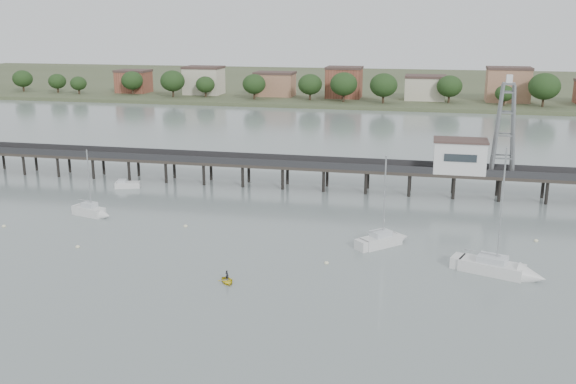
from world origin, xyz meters
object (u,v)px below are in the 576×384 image
pier (305,166)px  lattice_tower (505,130)px  yellow_dinghy (227,282)px  white_tender (127,185)px  sailboat_b (94,212)px  sailboat_c (387,240)px  sailboat_d (506,270)px

pier → lattice_tower: size_ratio=9.68×
yellow_dinghy → lattice_tower: bearing=20.6°
yellow_dinghy → white_tender: bearing=97.4°
pier → lattice_tower: lattice_tower is taller
lattice_tower → sailboat_b: size_ratio=1.52×
lattice_tower → white_tender: lattice_tower is taller
lattice_tower → sailboat_c: 32.12m
sailboat_d → yellow_dinghy: bearing=-144.5°
sailboat_b → yellow_dinghy: size_ratio=4.29×
sailboat_d → sailboat_b: bearing=-171.1°
sailboat_c → yellow_dinghy: sailboat_c is taller
sailboat_d → white_tender: (-58.75, 26.92, -0.14)m
lattice_tower → white_tender: (-61.04, -6.47, -10.60)m
lattice_tower → yellow_dinghy: lattice_tower is taller
sailboat_b → yellow_dinghy: 32.37m
sailboat_b → white_tender: 16.63m
pier → sailboat_d: 44.48m
lattice_tower → white_tender: size_ratio=3.47×
sailboat_c → pier: bearing=76.1°
sailboat_b → white_tender: size_ratio=2.29×
sailboat_d → sailboat_b: sailboat_d is taller
lattice_tower → yellow_dinghy: 53.81m
sailboat_d → sailboat_c: bearing=170.7°
pier → sailboat_c: (15.58, -25.86, -3.15)m
pier → sailboat_b: 35.24m
pier → sailboat_d: size_ratio=9.84×
lattice_tower → sailboat_c: (-15.92, -25.86, -10.45)m
sailboat_d → white_tender: 64.63m
sailboat_c → yellow_dinghy: bearing=-180.0°
sailboat_b → white_tender: bearing=115.4°
sailboat_d → white_tender: sailboat_d is taller
pier → yellow_dinghy: size_ratio=63.04×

